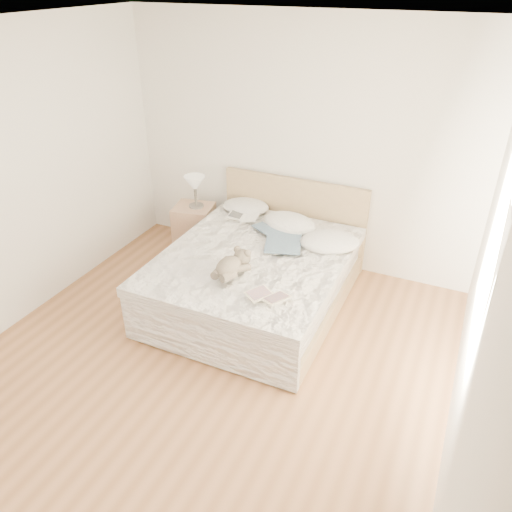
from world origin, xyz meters
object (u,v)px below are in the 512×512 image
object	(u,v)px
bed	(258,275)
childrens_book	(268,297)
teddy_bear	(229,273)
table_lamp	(195,185)
nightstand	(195,228)
photo_book	(244,217)

from	to	relation	value
bed	childrens_book	size ratio (longest dim) A/B	6.62
teddy_bear	bed	bearing A→B (deg)	95.98
bed	table_lamp	size ratio (longest dim) A/B	5.61
table_lamp	childrens_book	distance (m)	2.14
nightstand	childrens_book	distance (m)	2.18
bed	nightstand	world-z (taller)	bed
table_lamp	teddy_bear	size ratio (longest dim) A/B	1.02
photo_book	childrens_book	size ratio (longest dim) A/B	1.09
photo_book	childrens_book	bearing A→B (deg)	-65.48
childrens_book	teddy_bear	xyz separation A→B (m)	(-0.45, 0.16, 0.02)
nightstand	childrens_book	size ratio (longest dim) A/B	1.73
bed	table_lamp	world-z (taller)	bed
bed	teddy_bear	world-z (taller)	bed
nightstand	photo_book	bearing A→B (deg)	-9.78
childrens_book	photo_book	bearing A→B (deg)	152.55
childrens_book	teddy_bear	distance (m)	0.48
table_lamp	teddy_bear	world-z (taller)	table_lamp
photo_book	childrens_book	world-z (taller)	photo_book
table_lamp	photo_book	world-z (taller)	table_lamp
bed	photo_book	distance (m)	0.79
teddy_bear	photo_book	bearing A→B (deg)	118.21
nightstand	teddy_bear	distance (m)	1.75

